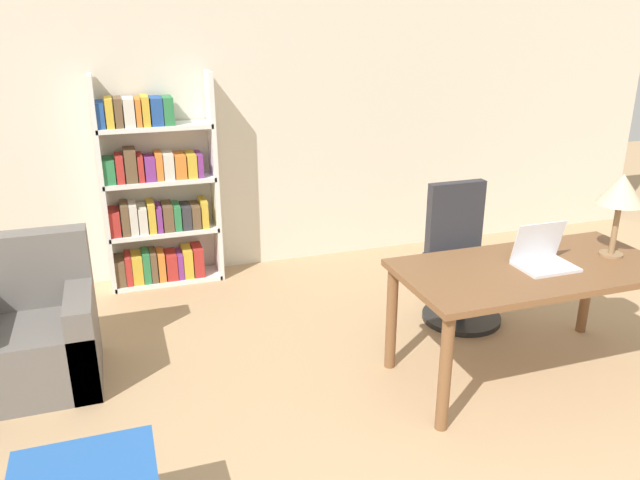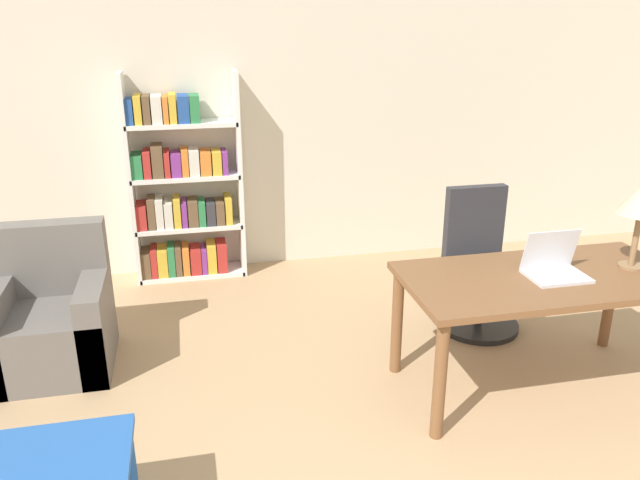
# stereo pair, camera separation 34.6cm
# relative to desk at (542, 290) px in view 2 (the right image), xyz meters

# --- Properties ---
(wall_back) EXTENTS (8.00, 0.06, 2.70)m
(wall_back) POSITION_rel_desk_xyz_m (-1.05, 2.41, 0.71)
(wall_back) COLOR beige
(wall_back) RESTS_ON ground_plane
(desk) EXTENTS (1.64, 0.80, 0.74)m
(desk) POSITION_rel_desk_xyz_m (0.00, 0.00, 0.00)
(desk) COLOR brown
(desk) RESTS_ON ground_plane
(laptop) EXTENTS (0.33, 0.25, 0.26)m
(laptop) POSITION_rel_desk_xyz_m (0.05, -0.01, 0.15)
(laptop) COLOR silver
(laptop) RESTS_ON desk
(office_chair) EXTENTS (0.58, 0.58, 1.02)m
(office_chair) POSITION_rel_desk_xyz_m (0.03, 0.84, -0.21)
(office_chair) COLOR black
(office_chair) RESTS_ON ground_plane
(side_table_blue) EXTENTS (0.56, 0.45, 0.49)m
(side_table_blue) POSITION_rel_desk_xyz_m (-2.58, -0.71, -0.24)
(side_table_blue) COLOR #2356A3
(side_table_blue) RESTS_ON ground_plane
(armchair) EXTENTS (0.74, 0.69, 0.91)m
(armchair) POSITION_rel_desk_xyz_m (-2.91, 0.89, -0.34)
(armchair) COLOR #66605B
(armchair) RESTS_ON ground_plane
(bookshelf) EXTENTS (0.93, 0.28, 1.75)m
(bookshelf) POSITION_rel_desk_xyz_m (-2.04, 2.22, 0.11)
(bookshelf) COLOR white
(bookshelf) RESTS_ON ground_plane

